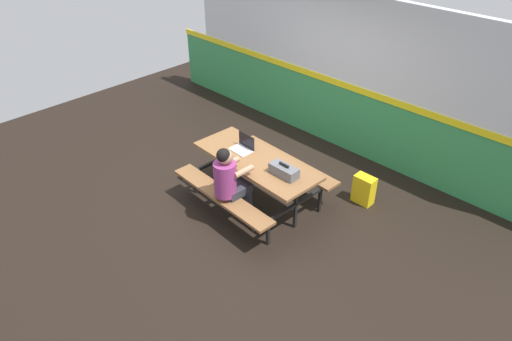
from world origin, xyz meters
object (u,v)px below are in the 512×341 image
student_nearer (230,179)px  laptop_silver (243,147)px  picnic_table_main (256,169)px  backpack_dark (364,190)px  toolbox_grey (284,171)px

student_nearer → laptop_silver: size_ratio=3.66×
picnic_table_main → backpack_dark: bearing=44.6°
picnic_table_main → laptop_silver: bearing=170.5°
picnic_table_main → laptop_silver: laptop_silver is taller
student_nearer → laptop_silver: 0.73m
picnic_table_main → student_nearer: student_nearer is taller
student_nearer → laptop_silver: bearing=121.8°
backpack_dark → laptop_silver: bearing=-143.7°
laptop_silver → backpack_dark: size_ratio=0.75×
picnic_table_main → student_nearer: (0.07, -0.56, 0.13)m
student_nearer → toolbox_grey: 0.72m
toolbox_grey → picnic_table_main: bearing=177.3°
picnic_table_main → backpack_dark: picnic_table_main is taller
student_nearer → backpack_dark: student_nearer is taller
picnic_table_main → toolbox_grey: (0.54, -0.03, 0.24)m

